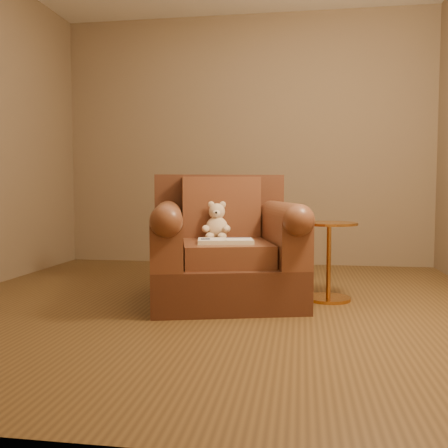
# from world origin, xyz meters

# --- Properties ---
(floor) EXTENTS (4.00, 4.00, 0.00)m
(floor) POSITION_xyz_m (0.00, 0.00, 0.00)
(floor) COLOR brown
(floor) RESTS_ON ground
(room) EXTENTS (4.02, 4.02, 2.71)m
(room) POSITION_xyz_m (0.00, 0.00, 1.71)
(room) COLOR #7B654B
(room) RESTS_ON ground
(armchair) EXTENTS (1.26, 1.22, 0.94)m
(armchair) POSITION_xyz_m (0.06, 0.14, 0.36)
(armchair) COLOR #4C2819
(armchair) RESTS_ON floor
(teddy_bear) EXTENTS (0.21, 0.24, 0.29)m
(teddy_bear) POSITION_xyz_m (-0.01, 0.21, 0.56)
(teddy_bear) COLOR beige
(teddy_bear) RESTS_ON armchair
(guidebook) EXTENTS (0.42, 0.30, 0.03)m
(guidebook) POSITION_xyz_m (0.10, -0.07, 0.46)
(guidebook) COLOR beige
(guidebook) RESTS_ON armchair
(side_table) EXTENTS (0.41, 0.41, 0.58)m
(side_table) POSITION_xyz_m (0.82, 0.25, 0.31)
(side_table) COLOR #C47F35
(side_table) RESTS_ON floor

